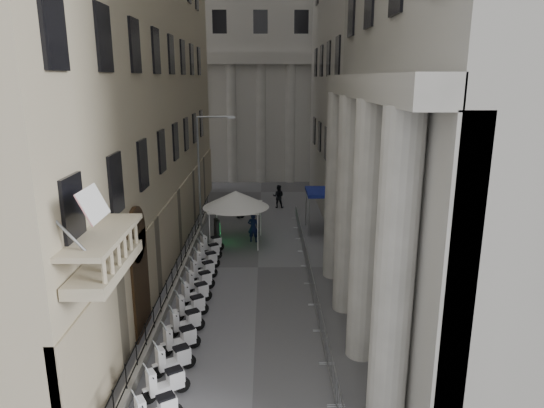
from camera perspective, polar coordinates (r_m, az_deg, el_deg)
The scene contains 29 objects.
far_building at distance 55.37m, azimuth -1.30°, elevation 19.08°, with size 22.00×10.00×30.00m, color #B2AFA8.
iron_fence at distance 27.80m, azimuth -10.70°, elevation -8.30°, with size 0.30×28.00×1.40m, color black, non-canonical shape.
blue_awning at distance 35.08m, azimuth 5.31°, elevation -3.21°, with size 1.60×3.00×3.00m, color navy, non-canonical shape.
scooter_2 at distance 18.42m, azimuth -12.26°, elevation -21.33°, with size 0.56×1.40×1.50m, color white, non-canonical shape.
scooter_3 at distance 19.57m, azimuth -11.40°, elevation -18.89°, with size 0.56×1.40×1.50m, color white, non-canonical shape.
scooter_4 at distance 20.77m, azimuth -10.66°, elevation -16.71°, with size 0.56×1.40×1.50m, color white, non-canonical shape.
scooter_5 at distance 21.99m, azimuth -10.01°, elevation -14.78°, with size 0.56×1.40×1.50m, color white, non-canonical shape.
scooter_6 at distance 23.24m, azimuth -9.45°, elevation -13.05°, with size 0.56×1.40×1.50m, color white, non-canonical shape.
scooter_7 at distance 24.50m, azimuth -8.94°, elevation -11.49°, with size 0.56×1.40×1.50m, color white, non-canonical shape.
scooter_8 at distance 25.79m, azimuth -8.50°, elevation -10.09°, with size 0.56×1.40×1.50m, color white, non-canonical shape.
scooter_9 at distance 27.09m, azimuth -8.10°, elevation -8.82°, with size 0.56×1.40×1.50m, color white, non-canonical shape.
scooter_10 at distance 28.40m, azimuth -7.73°, elevation -7.67°, with size 0.56×1.40×1.50m, color white, non-canonical shape.
scooter_11 at distance 29.73m, azimuth -7.41°, elevation -6.62°, with size 0.56×1.40×1.50m, color white, non-canonical shape.
scooter_12 at distance 31.06m, azimuth -7.11°, elevation -5.66°, with size 0.56×1.40×1.50m, color white, non-canonical shape.
barrier_1 at distance 18.79m, azimuth 6.97°, elevation -20.26°, with size 0.60×2.40×1.10m, color #95989C, non-canonical shape.
barrier_2 at distance 20.87m, azimuth 6.04°, elevation -16.35°, with size 0.60×2.40×1.10m, color #95989C, non-canonical shape.
barrier_3 at distance 23.04m, azimuth 5.31°, elevation -13.15°, with size 0.60×2.40×1.10m, color #95989C, non-canonical shape.
barrier_4 at distance 25.26m, azimuth 4.72°, elevation -10.51°, with size 0.60×2.40×1.10m, color #95989C, non-canonical shape.
barrier_5 at distance 27.54m, azimuth 4.23°, elevation -8.31°, with size 0.60×2.40×1.10m, color #95989C, non-canonical shape.
barrier_6 at distance 29.85m, azimuth 3.83°, elevation -6.44°, with size 0.60×2.40×1.10m, color #95989C, non-canonical shape.
barrier_7 at distance 32.18m, azimuth 3.48°, elevation -4.84°, with size 0.60×2.40×1.10m, color #95989C, non-canonical shape.
barrier_8 at distance 34.54m, azimuth 3.19°, elevation -3.45°, with size 0.60×2.40×1.10m, color #95989C, non-canonical shape.
barrier_9 at distance 36.92m, azimuth 2.93°, elevation -2.25°, with size 0.60×2.40×1.10m, color #95989C, non-canonical shape.
security_tent at distance 31.94m, azimuth -4.40°, elevation 0.57°, with size 4.38×4.38×3.56m.
street_lamp at distance 34.17m, azimuth -8.09°, elevation 4.67°, with size 2.68×0.35×8.20m.
info_kiosk at distance 32.37m, azimuth -6.48°, elevation -3.21°, with size 0.48×0.82×1.68m.
pedestrian_a at distance 32.47m, azimuth -2.22°, elevation -2.78°, with size 0.73×0.48×2.01m, color black.
pedestrian_b at distance 41.00m, azimuth 0.75°, elevation 0.91°, with size 0.95×0.74×1.96m, color black.
pedestrian_c at distance 38.12m, azimuth -3.78°, elevation -0.32°, with size 0.87×0.57×1.79m, color black.
Camera 1 is at (0.49, -7.20, 10.72)m, focal length 32.00 mm.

